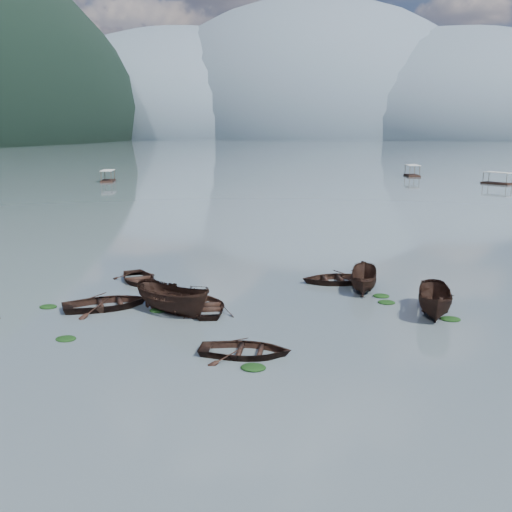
# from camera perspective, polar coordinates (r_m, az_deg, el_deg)

# --- Properties ---
(ground_plane) EXTENTS (2400.00, 2400.00, 0.00)m
(ground_plane) POSITION_cam_1_polar(r_m,az_deg,el_deg) (24.79, -4.65, -10.39)
(ground_plane) COLOR #4B585E
(haze_mtn_a) EXTENTS (520.00, 520.00, 280.00)m
(haze_mtn_a) POSITION_cam_1_polar(r_m,az_deg,el_deg) (959.72, -6.73, 11.64)
(haze_mtn_a) COLOR #475666
(haze_mtn_a) RESTS_ON ground
(haze_mtn_b) EXTENTS (520.00, 520.00, 340.00)m
(haze_mtn_b) POSITION_cam_1_polar(r_m,az_deg,el_deg) (924.55, 5.52, 11.64)
(haze_mtn_b) COLOR #475666
(haze_mtn_b) RESTS_ON ground
(haze_mtn_c) EXTENTS (520.00, 520.00, 260.00)m
(haze_mtn_c) POSITION_cam_1_polar(r_m,az_deg,el_deg) (931.94, 18.12, 11.11)
(haze_mtn_c) COLOR #475666
(haze_mtn_c) RESTS_ON ground
(rowboat_1) EXTENTS (5.70, 5.25, 0.96)m
(rowboat_1) POSITION_cam_1_polar(r_m,az_deg,el_deg) (32.78, -14.71, -5.06)
(rowboat_1) COLOR black
(rowboat_1) RESTS_ON ground
(rowboat_2) EXTENTS (5.34, 4.00, 1.94)m
(rowboat_2) POSITION_cam_1_polar(r_m,az_deg,el_deg) (31.07, -8.23, -5.73)
(rowboat_2) COLOR black
(rowboat_2) RESTS_ON ground
(rowboat_3) EXTENTS (3.68, 4.49, 0.81)m
(rowboat_3) POSITION_cam_1_polar(r_m,az_deg,el_deg) (31.43, -4.76, -5.43)
(rowboat_3) COLOR black
(rowboat_3) RESTS_ON ground
(rowboat_4) EXTENTS (4.18, 3.09, 0.84)m
(rowboat_4) POSITION_cam_1_polar(r_m,az_deg,el_deg) (25.30, -1.09, -9.88)
(rowboat_4) COLOR black
(rowboat_4) RESTS_ON ground
(rowboat_5) EXTENTS (2.18, 4.83, 1.81)m
(rowboat_5) POSITION_cam_1_polar(r_m,az_deg,el_deg) (32.02, 17.42, -5.63)
(rowboat_5) COLOR black
(rowboat_5) RESTS_ON ground
(rowboat_6) EXTENTS (4.71, 5.05, 0.85)m
(rowboat_6) POSITION_cam_1_polar(r_m,az_deg,el_deg) (37.96, -11.67, -2.53)
(rowboat_6) COLOR black
(rowboat_6) RESTS_ON ground
(rowboat_7) EXTENTS (5.21, 4.32, 0.93)m
(rowboat_7) POSITION_cam_1_polar(r_m,az_deg,el_deg) (37.29, 8.03, -2.67)
(rowboat_7) COLOR black
(rowboat_7) RESTS_ON ground
(rowboat_8) EXTENTS (1.75, 4.26, 1.62)m
(rowboat_8) POSITION_cam_1_polar(r_m,az_deg,el_deg) (35.78, 10.63, -3.40)
(rowboat_8) COLOR black
(rowboat_8) RESTS_ON ground
(weed_clump_0) EXTENTS (0.98, 0.80, 0.21)m
(weed_clump_0) POSITION_cam_1_polar(r_m,az_deg,el_deg) (28.50, -18.47, -7.94)
(weed_clump_0) COLOR black
(weed_clump_0) RESTS_ON ground
(weed_clump_1) EXTENTS (0.92, 0.73, 0.20)m
(weed_clump_1) POSITION_cam_1_polar(r_m,az_deg,el_deg) (31.61, -9.79, -5.47)
(weed_clump_1) COLOR black
(weed_clump_1) RESTS_ON ground
(weed_clump_2) EXTENTS (1.07, 0.85, 0.23)m
(weed_clump_2) POSITION_cam_1_polar(r_m,az_deg,el_deg) (23.95, -0.27, -11.20)
(weed_clump_2) COLOR black
(weed_clump_2) RESTS_ON ground
(weed_clump_3) EXTENTS (0.97, 0.82, 0.22)m
(weed_clump_3) POSITION_cam_1_polar(r_m,az_deg,el_deg) (34.65, 12.41, -4.00)
(weed_clump_3) COLOR black
(weed_clump_3) RESTS_ON ground
(weed_clump_4) EXTENTS (1.04, 0.83, 0.22)m
(weed_clump_4) POSITION_cam_1_polar(r_m,az_deg,el_deg) (31.44, 18.87, -6.07)
(weed_clump_4) COLOR black
(weed_clump_4) RESTS_ON ground
(weed_clump_5) EXTENTS (0.98, 0.80, 0.21)m
(weed_clump_5) POSITION_cam_1_polar(r_m,az_deg,el_deg) (33.85, -20.06, -4.86)
(weed_clump_5) COLOR black
(weed_clump_5) RESTS_ON ground
(weed_clump_6) EXTENTS (1.05, 0.88, 0.22)m
(weed_clump_6) POSITION_cam_1_polar(r_m,az_deg,el_deg) (32.81, -6.40, -4.70)
(weed_clump_6) COLOR black
(weed_clump_6) RESTS_ON ground
(weed_clump_7) EXTENTS (0.99, 0.79, 0.22)m
(weed_clump_7) POSITION_cam_1_polar(r_m,az_deg,el_deg) (33.44, 12.92, -4.62)
(weed_clump_7) COLOR black
(weed_clump_7) RESTS_ON ground
(pontoon_left) EXTENTS (3.81, 6.08, 2.17)m
(pontoon_left) POSITION_cam_1_polar(r_m,az_deg,el_deg) (116.61, -14.56, 7.20)
(pontoon_left) COLOR black
(pontoon_left) RESTS_ON ground
(pontoon_centre) EXTENTS (3.20, 6.49, 2.40)m
(pontoon_centre) POSITION_cam_1_polar(r_m,az_deg,el_deg) (131.58, 15.33, 7.70)
(pontoon_centre) COLOR black
(pontoon_centre) RESTS_ON ground
(pontoon_right) EXTENTS (5.54, 5.57, 2.13)m
(pontoon_right) POSITION_cam_1_polar(r_m,az_deg,el_deg) (116.78, 22.96, 6.64)
(pontoon_right) COLOR black
(pontoon_right) RESTS_ON ground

